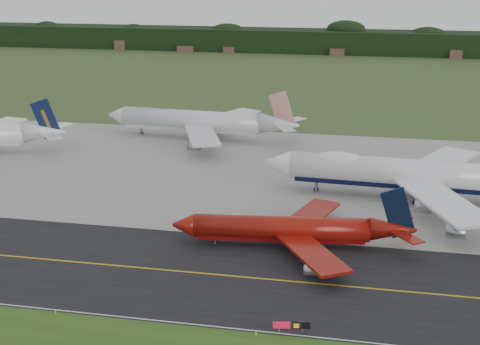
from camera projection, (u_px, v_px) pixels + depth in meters
name	position (u px, v px, depth m)	size (l,w,h in m)	color
ground	(252.00, 267.00, 108.86)	(600.00, 600.00, 0.00)	#375125
taxiway	(247.00, 277.00, 105.12)	(400.00, 32.00, 0.02)	black
apron	(291.00, 174.00, 156.55)	(400.00, 78.00, 0.01)	gray
taxiway_centreline	(247.00, 277.00, 105.11)	(400.00, 0.40, 0.00)	gold
taxiway_edge_line	(226.00, 328.00, 90.61)	(400.00, 0.25, 0.00)	silver
horizon_treeline	(342.00, 43.00, 363.24)	(700.00, 25.00, 12.00)	black
jet_ba_747	(413.00, 174.00, 138.14)	(64.76, 53.60, 16.28)	white
jet_red_737	(295.00, 229.00, 115.76)	(42.39, 34.34, 11.44)	maroon
jet_star_tail	(201.00, 122.00, 186.06)	(56.02, 46.79, 14.77)	silver
taxiway_sign	(291.00, 325.00, 88.99)	(4.93, 1.03, 1.66)	slate
edge_marker_left	(56.00, 312.00, 94.17)	(0.16, 0.16, 0.50)	yellow
edge_marker_center	(256.00, 333.00, 88.81)	(0.16, 0.16, 0.50)	yellow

